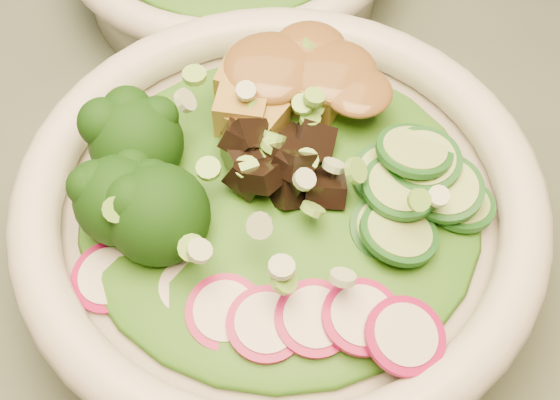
# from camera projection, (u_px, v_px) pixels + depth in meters

# --- Properties ---
(dining_table) EXTENTS (1.20, 0.80, 0.75)m
(dining_table) POSITION_uv_depth(u_px,v_px,m) (373.00, 390.00, 0.57)
(dining_table) COLOR black
(dining_table) RESTS_ON ground
(salad_bowl) EXTENTS (0.31, 0.31, 0.08)m
(salad_bowl) POSITION_uv_depth(u_px,v_px,m) (280.00, 221.00, 0.46)
(salad_bowl) COLOR silver
(salad_bowl) RESTS_ON dining_table
(lettuce_bed) EXTENTS (0.23, 0.23, 0.03)m
(lettuce_bed) POSITION_uv_depth(u_px,v_px,m) (280.00, 199.00, 0.44)
(lettuce_bed) COLOR #205712
(lettuce_bed) RESTS_ON salad_bowl
(broccoli_florets) EXTENTS (0.10, 0.09, 0.05)m
(broccoli_florets) POSITION_uv_depth(u_px,v_px,m) (153.00, 172.00, 0.43)
(broccoli_florets) COLOR black
(broccoli_florets) RESTS_ON salad_bowl
(radish_slices) EXTENTS (0.13, 0.06, 0.02)m
(radish_slices) POSITION_uv_depth(u_px,v_px,m) (270.00, 314.00, 0.40)
(radish_slices) COLOR #940B45
(radish_slices) RESTS_ON salad_bowl
(cucumber_slices) EXTENTS (0.09, 0.09, 0.04)m
(cucumber_slices) POSITION_uv_depth(u_px,v_px,m) (413.00, 198.00, 0.43)
(cucumber_slices) COLOR #A6CC71
(cucumber_slices) RESTS_ON salad_bowl
(mushroom_heap) EXTENTS (0.09, 0.09, 0.05)m
(mushroom_heap) POSITION_uv_depth(u_px,v_px,m) (283.00, 162.00, 0.44)
(mushroom_heap) COLOR black
(mushroom_heap) RESTS_ON salad_bowl
(tofu_cubes) EXTENTS (0.11, 0.08, 0.04)m
(tofu_cubes) POSITION_uv_depth(u_px,v_px,m) (296.00, 90.00, 0.47)
(tofu_cubes) COLOR #A88538
(tofu_cubes) RESTS_ON salad_bowl
(peanut_sauce) EXTENTS (0.08, 0.06, 0.02)m
(peanut_sauce) POSITION_uv_depth(u_px,v_px,m) (296.00, 73.00, 0.46)
(peanut_sauce) COLOR brown
(peanut_sauce) RESTS_ON tofu_cubes
(scallion_garnish) EXTENTS (0.22, 0.22, 0.03)m
(scallion_garnish) POSITION_uv_depth(u_px,v_px,m) (280.00, 169.00, 0.42)
(scallion_garnish) COLOR #77BC42
(scallion_garnish) RESTS_ON salad_bowl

